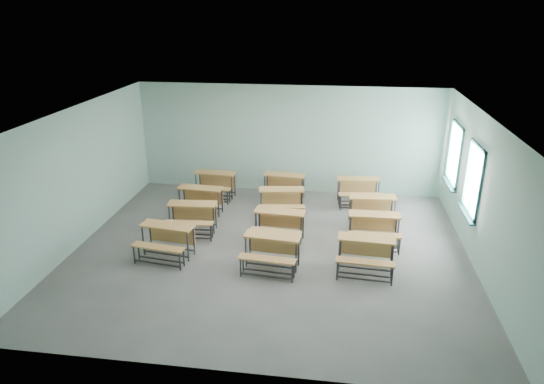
{
  "coord_description": "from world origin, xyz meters",
  "views": [
    {
      "loc": [
        1.44,
        -9.87,
        5.33
      ],
      "look_at": [
        -0.12,
        1.2,
        1.0
      ],
      "focal_mm": 32.0,
      "sensor_mm": 36.0,
      "label": 1
    }
  ],
  "objects": [
    {
      "name": "room",
      "position": [
        0.08,
        0.03,
        1.6
      ],
      "size": [
        9.04,
        8.04,
        3.24
      ],
      "color": "slate",
      "rests_on": "ground"
    },
    {
      "name": "desk_unit_r0c0",
      "position": [
        -2.26,
        -0.6,
        0.5
      ],
      "size": [
        1.3,
        0.96,
        0.75
      ],
      "rotation": [
        0.0,
        0.0,
        -0.14
      ],
      "color": "#C58947",
      "rests_on": "ground"
    },
    {
      "name": "desk_unit_r0c1",
      "position": [
        0.15,
        -0.78,
        0.5
      ],
      "size": [
        1.27,
        0.91,
        0.75
      ],
      "rotation": [
        0.0,
        0.0,
        -0.09
      ],
      "color": "#C58947",
      "rests_on": "ground"
    },
    {
      "name": "desk_unit_r0c2",
      "position": [
        2.14,
        -0.63,
        0.5
      ],
      "size": [
        1.25,
        0.88,
        0.75
      ],
      "rotation": [
        0.0,
        0.0,
        -0.07
      ],
      "color": "#C58947",
      "rests_on": "ground"
    },
    {
      "name": "desk_unit_r1c0",
      "position": [
        -2.05,
        0.71,
        0.5
      ],
      "size": [
        1.25,
        0.89,
        0.75
      ],
      "rotation": [
        0.0,
        0.0,
        0.07
      ],
      "color": "#C58947",
      "rests_on": "ground"
    },
    {
      "name": "desk_unit_r1c1",
      "position": [
        0.14,
        0.53,
        0.5
      ],
      "size": [
        1.26,
        0.91,
        0.75
      ],
      "rotation": [
        0.0,
        0.0,
        -0.09
      ],
      "color": "#C58947",
      "rests_on": "ground"
    },
    {
      "name": "desk_unit_r1c2",
      "position": [
        2.38,
        0.67,
        0.5
      ],
      "size": [
        1.21,
        0.83,
        0.75
      ],
      "rotation": [
        0.0,
        0.0,
        0.02
      ],
      "color": "#C58947",
      "rests_on": "ground"
    },
    {
      "name": "desk_unit_r2c0",
      "position": [
        -2.18,
        1.81,
        0.5
      ],
      "size": [
        1.26,
        0.89,
        0.75
      ],
      "rotation": [
        0.0,
        0.0,
        -0.08
      ],
      "color": "#C58947",
      "rests_on": "ground"
    },
    {
      "name": "desk_unit_r2c1",
      "position": [
        0.03,
        2.01,
        0.5
      ],
      "size": [
        1.3,
        0.96,
        0.75
      ],
      "rotation": [
        0.0,
        0.0,
        0.14
      ],
      "color": "#C58947",
      "rests_on": "ground"
    },
    {
      "name": "desk_unit_r2c2",
      "position": [
        2.4,
        1.81,
        0.5
      ],
      "size": [
        1.26,
        0.9,
        0.75
      ],
      "rotation": [
        0.0,
        0.0,
        0.09
      ],
      "color": "#C58947",
      "rests_on": "ground"
    },
    {
      "name": "desk_unit_r3c0",
      "position": [
        -2.09,
        3.09,
        0.5
      ],
      "size": [
        1.26,
        0.9,
        0.75
      ],
      "rotation": [
        0.0,
        0.0,
        -0.08
      ],
      "color": "#C58947",
      "rests_on": "ground"
    },
    {
      "name": "desk_unit_r3c1",
      "position": [
        -0.06,
        3.2,
        0.5
      ],
      "size": [
        1.26,
        0.89,
        0.75
      ],
      "rotation": [
        0.0,
        0.0,
        -0.08
      ],
      "color": "#C58947",
      "rests_on": "ground"
    },
    {
      "name": "desk_unit_r3c2",
      "position": [
        2.09,
        3.16,
        0.5
      ],
      "size": [
        1.28,
        0.93,
        0.75
      ],
      "rotation": [
        0.0,
        0.0,
        0.11
      ],
      "color": "#C58947",
      "rests_on": "ground"
    }
  ]
}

